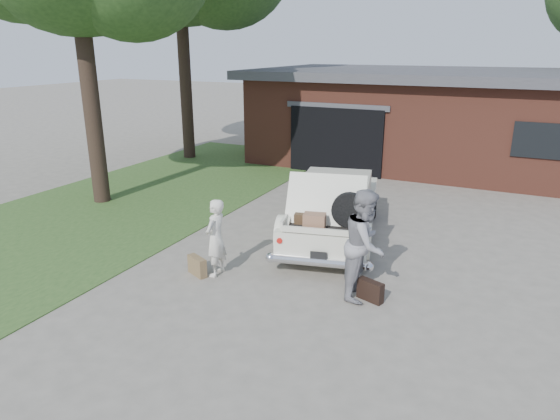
% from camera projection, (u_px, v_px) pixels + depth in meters
% --- Properties ---
extents(ground, '(90.00, 90.00, 0.00)m').
position_uv_depth(ground, '(266.00, 274.00, 9.43)').
color(ground, gray).
rests_on(ground, ground).
extents(grass_strip, '(6.00, 16.00, 0.02)m').
position_uv_depth(grass_strip, '(143.00, 197.00, 14.26)').
color(grass_strip, '#2D4C1E').
rests_on(grass_strip, ground).
extents(house, '(12.80, 7.80, 3.30)m').
position_uv_depth(house, '(432.00, 116.00, 18.32)').
color(house, brown).
rests_on(house, ground).
extents(sedan, '(2.77, 4.89, 1.76)m').
position_uv_depth(sedan, '(334.00, 208.00, 11.07)').
color(sedan, silver).
rests_on(sedan, ground).
extents(woman_left, '(0.37, 0.55, 1.48)m').
position_uv_depth(woman_left, '(216.00, 238.00, 9.20)').
color(woman_left, silver).
rests_on(woman_left, ground).
extents(woman_right, '(0.75, 0.95, 1.90)m').
position_uv_depth(woman_right, '(365.00, 244.00, 8.35)').
color(woman_right, gray).
rests_on(woman_right, ground).
extents(suitcase_left, '(0.48, 0.33, 0.36)m').
position_uv_depth(suitcase_left, '(197.00, 266.00, 9.35)').
color(suitcase_left, olive).
rests_on(suitcase_left, ground).
extents(suitcase_right, '(0.49, 0.30, 0.36)m').
position_uv_depth(suitcase_right, '(370.00, 291.00, 8.41)').
color(suitcase_right, black).
rests_on(suitcase_right, ground).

